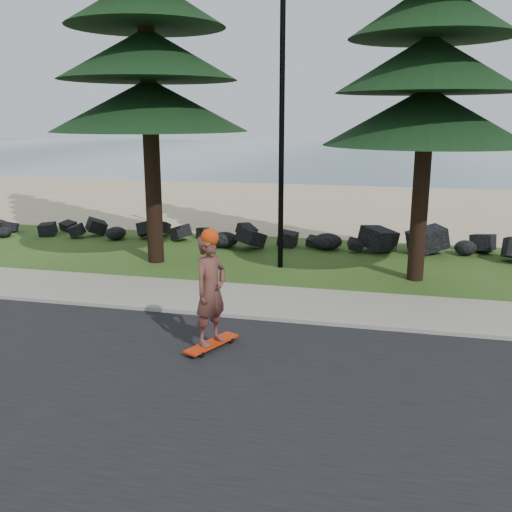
{
  "coord_description": "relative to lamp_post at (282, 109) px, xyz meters",
  "views": [
    {
      "loc": [
        2.75,
        -11.43,
        3.99
      ],
      "look_at": [
        0.08,
        0.0,
        1.08
      ],
      "focal_mm": 40.0,
      "sensor_mm": 36.0,
      "label": 1
    }
  ],
  "objects": [
    {
      "name": "ground",
      "position": [
        0.0,
        -3.2,
        -4.13
      ],
      "size": [
        160.0,
        160.0,
        0.0
      ],
      "primitive_type": "plane",
      "color": "#2C4816",
      "rests_on": "ground"
    },
    {
      "name": "lamp_post",
      "position": [
        0.0,
        0.0,
        0.0
      ],
      "size": [
        0.25,
        0.14,
        8.14
      ],
      "color": "black",
      "rests_on": "ground"
    },
    {
      "name": "sidewalk",
      "position": [
        0.0,
        -3.0,
        -4.09
      ],
      "size": [
        160.0,
        2.0,
        0.08
      ],
      "primitive_type": "cube",
      "color": "gray",
      "rests_on": "ground"
    },
    {
      "name": "skateboarder",
      "position": [
        -0.12,
        -5.75,
        -3.06
      ],
      "size": [
        0.73,
        1.16,
        2.14
      ],
      "rotation": [
        0.0,
        0.0,
        1.14
      ],
      "color": "red",
      "rests_on": "ground"
    },
    {
      "name": "beach_sand",
      "position": [
        0.0,
        11.3,
        -4.13
      ],
      "size": [
        160.0,
        15.0,
        0.01
      ],
      "primitive_type": "cube",
      "color": "tan",
      "rests_on": "ground"
    },
    {
      "name": "ocean",
      "position": [
        0.0,
        47.8,
        -4.13
      ],
      "size": [
        160.0,
        58.0,
        0.01
      ],
      "primitive_type": "cube",
      "color": "#355866",
      "rests_on": "ground"
    },
    {
      "name": "kerb",
      "position": [
        0.0,
        -4.1,
        -4.08
      ],
      "size": [
        160.0,
        0.2,
        0.1
      ],
      "primitive_type": "cube",
      "color": "#9B988C",
      "rests_on": "ground"
    },
    {
      "name": "seawall_boulders",
      "position": [
        0.0,
        2.4,
        -4.13
      ],
      "size": [
        60.0,
        2.4,
        1.1
      ],
      "primitive_type": null,
      "color": "black",
      "rests_on": "ground"
    },
    {
      "name": "road",
      "position": [
        0.0,
        -7.7,
        -4.12
      ],
      "size": [
        160.0,
        7.0,
        0.02
      ],
      "primitive_type": "cube",
      "color": "black",
      "rests_on": "ground"
    }
  ]
}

